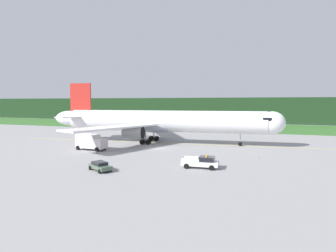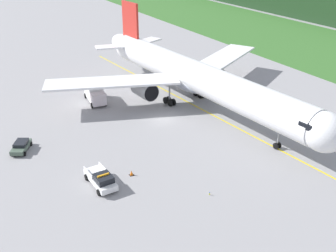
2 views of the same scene
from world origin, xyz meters
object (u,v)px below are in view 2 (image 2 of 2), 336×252
at_px(airliner, 194,77).
at_px(catering_truck, 95,92).
at_px(ops_pickup_truck, 101,179).
at_px(staff_car, 21,146).
at_px(apron_cone, 131,173).

relative_size(airliner, catering_truck, 8.45).
bearing_deg(ops_pickup_truck, staff_car, -154.13).
bearing_deg(staff_car, catering_truck, 128.50).
bearing_deg(catering_truck, airliner, 55.51).
height_order(airliner, ops_pickup_truck, airliner).
height_order(ops_pickup_truck, catering_truck, catering_truck).
bearing_deg(catering_truck, ops_pickup_truck, -18.41).
height_order(catering_truck, staff_car, catering_truck).
relative_size(airliner, staff_car, 13.01).
height_order(catering_truck, apron_cone, catering_truck).
relative_size(ops_pickup_truck, staff_car, 1.27).
bearing_deg(apron_cone, ops_pickup_truck, -84.83).
distance_m(ops_pickup_truck, catering_truck, 26.60).
height_order(ops_pickup_truck, apron_cone, ops_pickup_truck).
xyz_separation_m(ops_pickup_truck, apron_cone, (-0.36, 4.03, -0.59)).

